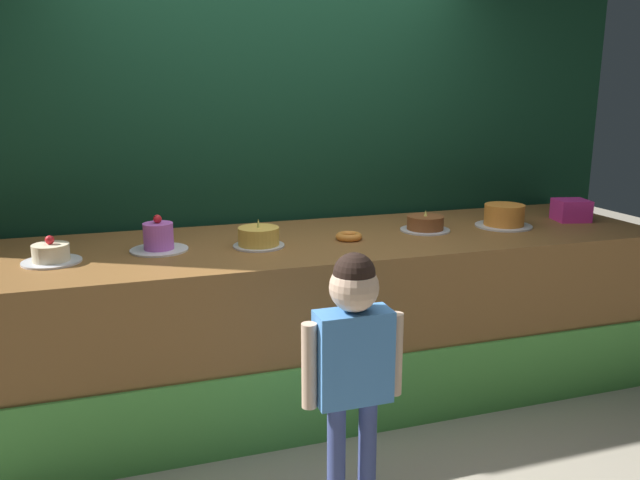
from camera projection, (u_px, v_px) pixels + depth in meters
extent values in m
plane|color=#ADA38E|center=(332.00, 439.00, 3.23)|extent=(12.00, 12.00, 0.00)
cube|color=brown|center=(301.00, 318.00, 3.62)|extent=(4.21, 1.08, 0.93)
cube|color=#59B24C|center=(332.00, 402.00, 3.17)|extent=(4.21, 0.02, 0.42)
cube|color=#113823|center=(271.00, 124.00, 3.96)|extent=(4.91, 0.08, 3.07)
cylinder|color=#3F4C8C|center=(336.00, 457.00, 2.62)|extent=(0.08, 0.08, 0.50)
cylinder|color=#3F4C8C|center=(367.00, 452.00, 2.66)|extent=(0.08, 0.08, 0.50)
cube|color=#4C8CD8|center=(353.00, 356.00, 2.54)|extent=(0.31, 0.14, 0.39)
cylinder|color=beige|center=(309.00, 366.00, 2.49)|extent=(0.06, 0.06, 0.35)
cylinder|color=beige|center=(395.00, 354.00, 2.60)|extent=(0.06, 0.06, 0.35)
sphere|color=beige|center=(354.00, 287.00, 2.47)|extent=(0.20, 0.20, 0.20)
sphere|color=black|center=(354.00, 274.00, 2.46)|extent=(0.17, 0.17, 0.17)
cube|color=#EE33A1|center=(571.00, 210.00, 4.02)|extent=(0.23, 0.22, 0.14)
torus|color=orange|center=(349.00, 236.00, 3.51)|extent=(0.15, 0.15, 0.04)
cylinder|color=silver|center=(52.00, 262.00, 3.05)|extent=(0.28, 0.28, 0.01)
cylinder|color=beige|center=(51.00, 252.00, 3.04)|extent=(0.17, 0.17, 0.08)
sphere|color=red|center=(50.00, 240.00, 3.02)|extent=(0.04, 0.04, 0.04)
cylinder|color=white|center=(159.00, 250.00, 3.27)|extent=(0.30, 0.30, 0.01)
cylinder|color=#CC66D8|center=(158.00, 236.00, 3.26)|extent=(0.15, 0.15, 0.14)
sphere|color=red|center=(157.00, 219.00, 3.24)|extent=(0.04, 0.04, 0.04)
cylinder|color=silver|center=(259.00, 246.00, 3.36)|extent=(0.27, 0.27, 0.01)
cylinder|color=#F2BF4C|center=(259.00, 236.00, 3.35)|extent=(0.22, 0.22, 0.09)
cone|color=#F2E566|center=(258.00, 223.00, 3.33)|extent=(0.02, 0.02, 0.05)
cylinder|color=silver|center=(425.00, 230.00, 3.74)|extent=(0.29, 0.29, 0.01)
cylinder|color=brown|center=(425.00, 223.00, 3.73)|extent=(0.22, 0.22, 0.08)
cone|color=#F2E566|center=(426.00, 213.00, 3.71)|extent=(0.02, 0.02, 0.04)
cylinder|color=silver|center=(503.00, 226.00, 3.85)|extent=(0.34, 0.34, 0.01)
cylinder|color=orange|center=(504.00, 215.00, 3.84)|extent=(0.24, 0.24, 0.13)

